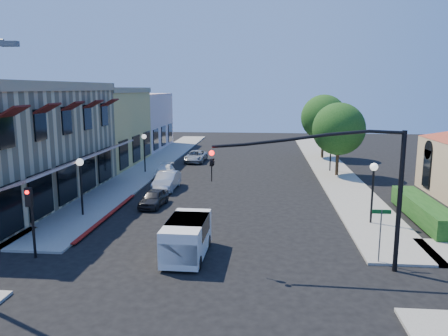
# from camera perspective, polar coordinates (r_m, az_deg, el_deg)

# --- Properties ---
(ground) EXTENTS (120.00, 120.00, 0.00)m
(ground) POSITION_cam_1_polar(r_m,az_deg,el_deg) (18.42, -2.69, -14.22)
(ground) COLOR black
(ground) RESTS_ON ground
(sidewalk_left) EXTENTS (3.50, 50.00, 0.12)m
(sidewalk_left) POSITION_cam_1_polar(r_m,az_deg,el_deg) (45.62, -8.89, 0.65)
(sidewalk_left) COLOR gray
(sidewalk_left) RESTS_ON ground
(sidewalk_right) EXTENTS (3.50, 50.00, 0.12)m
(sidewalk_right) POSITION_cam_1_polar(r_m,az_deg,el_deg) (44.70, 13.42, 0.29)
(sidewalk_right) COLOR gray
(sidewalk_right) RESTS_ON ground
(curb_red_strip) EXTENTS (0.25, 10.00, 0.06)m
(curb_red_strip) POSITION_cam_1_polar(r_m,az_deg,el_deg) (27.37, -14.84, -6.24)
(curb_red_strip) COLOR maroon
(curb_red_strip) RESTS_ON ground
(yellow_stucco_building) EXTENTS (10.00, 12.00, 7.60)m
(yellow_stucco_building) POSITION_cam_1_polar(r_m,az_deg,el_deg) (46.35, -17.48, 5.11)
(yellow_stucco_building) COLOR #D9C662
(yellow_stucco_building) RESTS_ON ground
(pink_stucco_building) EXTENTS (10.00, 12.00, 7.00)m
(pink_stucco_building) POSITION_cam_1_polar(r_m,az_deg,el_deg) (57.59, -12.86, 5.96)
(pink_stucco_building) COLOR beige
(pink_stucco_building) RESTS_ON ground
(hedge) EXTENTS (1.40, 8.00, 1.10)m
(hedge) POSITION_cam_1_polar(r_m,az_deg,el_deg) (28.28, 24.47, -6.31)
(hedge) COLOR #154012
(hedge) RESTS_ON ground
(street_tree_a) EXTENTS (4.56, 4.56, 6.48)m
(street_tree_a) POSITION_cam_1_polar(r_m,az_deg,el_deg) (39.27, 14.75, 4.96)
(street_tree_a) COLOR #312313
(street_tree_a) RESTS_ON ground
(street_tree_b) EXTENTS (4.94, 4.94, 7.02)m
(street_tree_b) POSITION_cam_1_polar(r_m,az_deg,el_deg) (49.10, 12.89, 6.47)
(street_tree_b) COLOR #312313
(street_tree_b) RESTS_ON ground
(signal_mast_arm) EXTENTS (8.01, 0.39, 6.00)m
(signal_mast_arm) POSITION_cam_1_polar(r_m,az_deg,el_deg) (18.75, 15.89, -1.02)
(signal_mast_arm) COLOR black
(signal_mast_arm) RESTS_ON ground
(secondary_signal) EXTENTS (0.28, 0.42, 3.32)m
(secondary_signal) POSITION_cam_1_polar(r_m,az_deg,el_deg) (21.45, -23.95, -4.97)
(secondary_signal) COLOR black
(secondary_signal) RESTS_ON ground
(street_name_sign) EXTENTS (0.80, 0.06, 2.50)m
(street_name_sign) POSITION_cam_1_polar(r_m,az_deg,el_deg) (20.36, 19.78, -7.29)
(street_name_sign) COLOR #595B5E
(street_name_sign) RESTS_ON ground
(lamppost_left_near) EXTENTS (0.44, 0.44, 3.57)m
(lamppost_left_near) POSITION_cam_1_polar(r_m,az_deg,el_deg) (27.33, -18.25, -0.54)
(lamppost_left_near) COLOR black
(lamppost_left_near) RESTS_ON ground
(lamppost_left_far) EXTENTS (0.44, 0.44, 3.57)m
(lamppost_left_far) POSITION_cam_1_polar(r_m,az_deg,el_deg) (40.39, -10.38, 3.19)
(lamppost_left_far) COLOR black
(lamppost_left_far) RESTS_ON ground
(lamppost_right_near) EXTENTS (0.44, 0.44, 3.57)m
(lamppost_right_near) POSITION_cam_1_polar(r_m,az_deg,el_deg) (25.81, 18.92, -1.20)
(lamppost_right_near) COLOR black
(lamppost_right_near) RESTS_ON ground
(lamppost_right_far) EXTENTS (0.44, 0.44, 3.57)m
(lamppost_right_far) POSITION_cam_1_polar(r_m,az_deg,el_deg) (41.34, 13.81, 3.22)
(lamppost_right_far) COLOR black
(lamppost_right_far) RESTS_ON ground
(white_van) EXTENTS (1.81, 3.98, 1.75)m
(white_van) POSITION_cam_1_polar(r_m,az_deg,el_deg) (20.26, -4.91, -8.83)
(white_van) COLOR silver
(white_van) RESTS_ON ground
(parked_car_a) EXTENTS (1.59, 3.36, 1.11)m
(parked_car_a) POSITION_cam_1_polar(r_m,az_deg,el_deg) (29.11, -9.16, -3.90)
(parked_car_a) COLOR black
(parked_car_a) RESTS_ON ground
(parked_car_b) EXTENTS (1.51, 4.17, 1.37)m
(parked_car_b) POSITION_cam_1_polar(r_m,az_deg,el_deg) (33.70, -7.48, -1.68)
(parked_car_b) COLOR #B7B9BD
(parked_car_b) RESTS_ON ground
(parked_car_c) EXTENTS (1.89, 3.84, 1.07)m
(parked_car_c) POSITION_cam_1_polar(r_m,az_deg,el_deg) (38.26, -7.75, -0.46)
(parked_car_c) COLOR white
(parked_car_c) RESTS_ON ground
(parked_car_d) EXTENTS (2.11, 4.35, 1.19)m
(parked_car_d) POSITION_cam_1_polar(r_m,az_deg,el_deg) (46.15, -3.71, 1.53)
(parked_car_d) COLOR #999B9E
(parked_car_d) RESTS_ON ground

